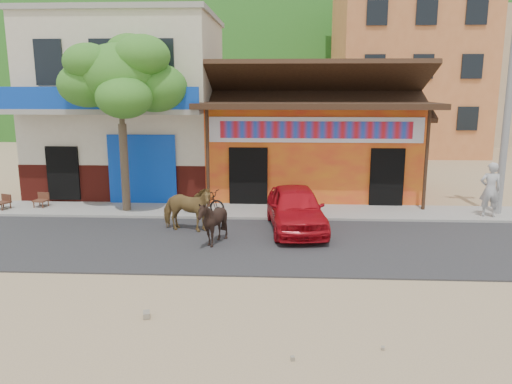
% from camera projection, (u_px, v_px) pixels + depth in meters
% --- Properties ---
extents(ground, '(120.00, 120.00, 0.00)m').
position_uv_depth(ground, '(246.00, 277.00, 11.61)').
color(ground, '#9E825B').
rests_on(ground, ground).
extents(road, '(60.00, 5.00, 0.04)m').
position_uv_depth(road, '(252.00, 243.00, 14.05)').
color(road, '#28282B').
rests_on(road, ground).
extents(sidewalk, '(60.00, 2.00, 0.12)m').
position_uv_depth(sidewalk, '(258.00, 212.00, 17.46)').
color(sidewalk, gray).
rests_on(sidewalk, ground).
extents(dance_club, '(8.00, 6.00, 3.60)m').
position_uv_depth(dance_club, '(310.00, 149.00, 20.91)').
color(dance_club, orange).
rests_on(dance_club, ground).
extents(cafe_building, '(7.00, 6.00, 7.00)m').
position_uv_depth(cafe_building, '(132.00, 107.00, 20.94)').
color(cafe_building, beige).
rests_on(cafe_building, ground).
extents(apartment_front, '(9.00, 9.00, 12.00)m').
position_uv_depth(apartment_front, '(405.00, 61.00, 33.37)').
color(apartment_front, '#CC723F').
rests_on(apartment_front, ground).
extents(apartment_rear, '(8.00, 8.00, 10.00)m').
position_uv_depth(apartment_rear, '(502.00, 78.00, 38.99)').
color(apartment_rear, tan).
rests_on(apartment_rear, ground).
extents(hillside, '(100.00, 40.00, 24.00)m').
position_uv_depth(hillside, '(277.00, 36.00, 77.52)').
color(hillside, '#194C14').
rests_on(hillside, ground).
extents(tree, '(3.00, 3.00, 6.00)m').
position_uv_depth(tree, '(122.00, 124.00, 16.87)').
color(tree, '#2D721E').
rests_on(tree, sidewalk).
extents(utility_pole, '(0.24, 0.24, 8.00)m').
position_uv_depth(utility_pole, '(510.00, 94.00, 16.21)').
color(utility_pole, gray).
rests_on(utility_pole, sidewalk).
extents(cow_tan, '(1.79, 1.08, 1.42)m').
position_uv_depth(cow_tan, '(187.00, 209.00, 15.03)').
color(cow_tan, olive).
rests_on(cow_tan, road).
extents(cow_dark, '(1.53, 1.47, 1.30)m').
position_uv_depth(cow_dark, '(213.00, 222.00, 13.74)').
color(cow_dark, black).
rests_on(cow_dark, road).
extents(red_car, '(2.01, 4.11, 1.35)m').
position_uv_depth(red_car, '(296.00, 208.00, 15.24)').
color(red_car, '#B60D17').
rests_on(red_car, road).
extents(scooter, '(1.71, 1.12, 0.85)m').
position_uv_depth(scooter, '(203.00, 202.00, 16.80)').
color(scooter, black).
rests_on(scooter, sidewalk).
extents(pedestrian, '(0.72, 0.52, 1.83)m').
position_uv_depth(pedestrian, '(490.00, 190.00, 16.40)').
color(pedestrian, '#BCBCBC').
rests_on(pedestrian, sidewalk).
extents(cafe_chair_left, '(0.57, 0.57, 0.95)m').
position_uv_depth(cafe_chair_left, '(2.00, 196.00, 17.48)').
color(cafe_chair_left, '#472517').
rests_on(cafe_chair_left, sidewalk).
extents(cafe_chair_right, '(0.49, 0.49, 0.93)m').
position_uv_depth(cafe_chair_right, '(40.00, 194.00, 17.82)').
color(cafe_chair_right, '#522B1B').
rests_on(cafe_chair_right, sidewalk).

